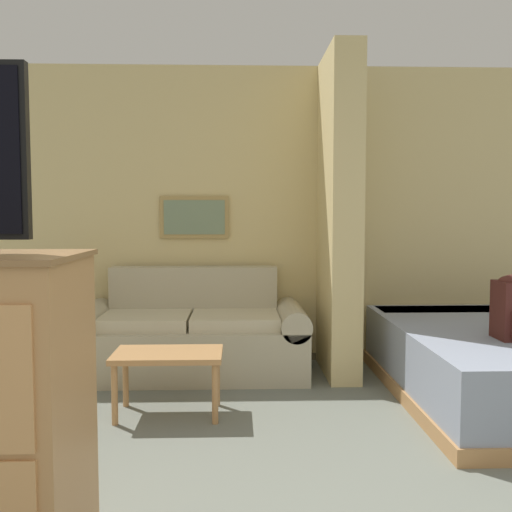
# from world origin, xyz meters

# --- Properties ---
(wall_back) EXTENTS (6.57, 0.16, 2.60)m
(wall_back) POSITION_xyz_m (-0.00, 4.00, 1.29)
(wall_back) COLOR #DBC484
(wall_back) RESTS_ON ground_plane
(wall_partition_pillar) EXTENTS (0.24, 0.85, 2.60)m
(wall_partition_pillar) POSITION_xyz_m (0.37, 3.51, 1.30)
(wall_partition_pillar) COLOR #DBC484
(wall_partition_pillar) RESTS_ON ground_plane
(couch) EXTENTS (1.88, 0.84, 0.86)m
(couch) POSITION_xyz_m (-0.83, 3.52, 0.31)
(couch) COLOR #B7AD8E
(couch) RESTS_ON ground_plane
(coffee_table) EXTENTS (0.70, 0.43, 0.42)m
(coffee_table) POSITION_xyz_m (-0.91, 2.54, 0.36)
(coffee_table) COLOR #B27F4C
(coffee_table) RESTS_ON ground_plane
(side_table) EXTENTS (0.36, 0.36, 0.58)m
(side_table) POSITION_xyz_m (-1.89, 3.44, 0.45)
(side_table) COLOR #B27F4C
(side_table) RESTS_ON ground_plane
(table_lamp) EXTENTS (0.37, 0.37, 0.42)m
(table_lamp) POSITION_xyz_m (-1.89, 3.44, 0.87)
(table_lamp) COLOR tan
(table_lamp) RESTS_ON side_table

